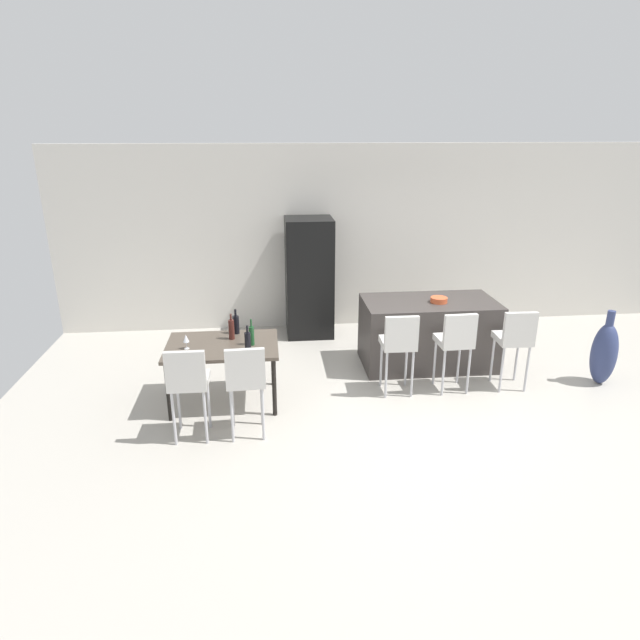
# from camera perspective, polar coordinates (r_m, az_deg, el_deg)

# --- Properties ---
(ground_plane) EXTENTS (10.00, 10.00, 0.00)m
(ground_plane) POSITION_cam_1_polar(r_m,az_deg,el_deg) (6.89, 9.43, -7.72)
(ground_plane) COLOR #ADA89E
(back_wall) EXTENTS (10.00, 0.12, 2.90)m
(back_wall) POSITION_cam_1_polar(r_m,az_deg,el_deg) (8.92, 5.50, 8.65)
(back_wall) COLOR beige
(back_wall) RESTS_ON ground_plane
(kitchen_island) EXTENTS (1.79, 0.93, 0.92)m
(kitchen_island) POSITION_cam_1_polar(r_m,az_deg,el_deg) (7.61, 11.25, -1.33)
(kitchen_island) COLOR #383330
(kitchen_island) RESTS_ON ground_plane
(bar_chair_left) EXTENTS (0.41, 0.41, 1.05)m
(bar_chair_left) POSITION_cam_1_polar(r_m,az_deg,el_deg) (6.60, 8.28, -2.22)
(bar_chair_left) COLOR beige
(bar_chair_left) RESTS_ON ground_plane
(bar_chair_middle) EXTENTS (0.42, 0.42, 1.05)m
(bar_chair_middle) POSITION_cam_1_polar(r_m,az_deg,el_deg) (6.80, 14.03, -1.95)
(bar_chair_middle) COLOR beige
(bar_chair_middle) RESTS_ON ground_plane
(bar_chair_right) EXTENTS (0.41, 0.41, 1.05)m
(bar_chair_right) POSITION_cam_1_polar(r_m,az_deg,el_deg) (7.09, 19.75, -1.67)
(bar_chair_right) COLOR beige
(bar_chair_right) RESTS_ON ground_plane
(dining_table) EXTENTS (1.29, 0.91, 0.74)m
(dining_table) POSITION_cam_1_polar(r_m,az_deg,el_deg) (6.46, -10.19, -3.08)
(dining_table) COLOR #4C4238
(dining_table) RESTS_ON ground_plane
(dining_chair_near) EXTENTS (0.40, 0.40, 1.05)m
(dining_chair_near) POSITION_cam_1_polar(r_m,az_deg,el_deg) (5.74, -13.67, -6.05)
(dining_chair_near) COLOR beige
(dining_chair_near) RESTS_ON ground_plane
(dining_chair_far) EXTENTS (0.42, 0.42, 1.05)m
(dining_chair_far) POSITION_cam_1_polar(r_m,az_deg,el_deg) (5.69, -7.79, -5.91)
(dining_chair_far) COLOR beige
(dining_chair_far) RESTS_ON ground_plane
(wine_bottle_right) EXTENTS (0.06, 0.06, 0.32)m
(wine_bottle_right) POSITION_cam_1_polar(r_m,az_deg,el_deg) (6.33, -7.18, -1.59)
(wine_bottle_right) COLOR #194723
(wine_bottle_right) RESTS_ON dining_table
(wine_bottle_corner) EXTENTS (0.07, 0.07, 0.33)m
(wine_bottle_corner) POSITION_cam_1_polar(r_m,az_deg,el_deg) (6.09, -7.58, -2.36)
(wine_bottle_corner) COLOR black
(wine_bottle_corner) RESTS_ON dining_table
(wine_bottle_near) EXTENTS (0.08, 0.08, 0.31)m
(wine_bottle_near) POSITION_cam_1_polar(r_m,az_deg,el_deg) (6.71, -8.80, -0.44)
(wine_bottle_near) COLOR black
(wine_bottle_near) RESTS_ON dining_table
(wine_bottle_middle) EXTENTS (0.07, 0.07, 0.31)m
(wine_bottle_middle) POSITION_cam_1_polar(r_m,az_deg,el_deg) (6.53, -9.26, -0.95)
(wine_bottle_middle) COLOR #471E19
(wine_bottle_middle) RESTS_ON dining_table
(wine_glass_left) EXTENTS (0.07, 0.07, 0.17)m
(wine_glass_left) POSITION_cam_1_polar(r_m,az_deg,el_deg) (6.35, -13.87, -1.91)
(wine_glass_left) COLOR silver
(wine_glass_left) RESTS_ON dining_table
(refrigerator) EXTENTS (0.72, 0.68, 1.84)m
(refrigerator) POSITION_cam_1_polar(r_m,az_deg,el_deg) (8.47, -1.15, 4.46)
(refrigerator) COLOR black
(refrigerator) RESTS_ON ground_plane
(fruit_bowl) EXTENTS (0.22, 0.22, 0.07)m
(fruit_bowl) POSITION_cam_1_polar(r_m,az_deg,el_deg) (7.41, 12.35, 2.08)
(fruit_bowl) COLOR #C6512D
(fruit_bowl) RESTS_ON kitchen_island
(floor_vase) EXTENTS (0.31, 0.31, 0.98)m
(floor_vase) POSITION_cam_1_polar(r_m,az_deg,el_deg) (7.80, 27.61, -3.11)
(floor_vase) COLOR navy
(floor_vase) RESTS_ON ground_plane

